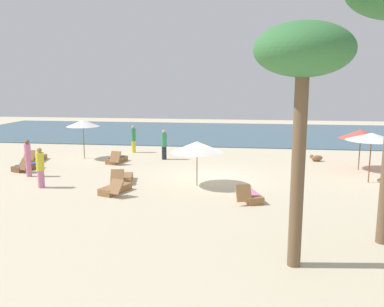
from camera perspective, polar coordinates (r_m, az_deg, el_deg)
ground_plane at (r=19.11m, az=2.93°, el=-3.51°), size 60.00×60.00×0.00m
ocean_water at (r=35.82m, az=5.28°, el=2.91°), size 48.00×16.00×0.06m
umbrella_0 at (r=19.61m, az=23.97°, el=2.17°), size 2.23×2.23×2.26m
umbrella_1 at (r=22.35m, az=22.67°, el=2.54°), size 2.17×2.17×2.09m
umbrella_2 at (r=24.49m, az=-15.10°, el=4.13°), size 1.92×1.92×2.28m
umbrella_3 at (r=17.43m, az=0.71°, el=0.94°), size 2.29×2.29×1.95m
lounger_0 at (r=18.60m, az=-9.51°, el=-3.47°), size 0.90×1.77×0.69m
lounger_1 at (r=15.72m, az=8.05°, el=-5.93°), size 1.10×1.73×0.75m
lounger_2 at (r=23.09m, az=-10.56°, el=-0.83°), size 0.91×1.72×0.75m
lounger_3 at (r=22.46m, az=-22.22°, el=-1.74°), size 1.13×1.77×0.71m
lounger_4 at (r=24.79m, az=-20.96°, el=-0.61°), size 0.88×1.75×0.71m
lounger_6 at (r=16.88m, az=-10.75°, el=-4.91°), size 1.12×1.78×0.70m
person_0 at (r=20.80m, az=-22.08°, el=-0.55°), size 0.41×0.41×1.78m
person_1 at (r=26.12m, az=-8.24°, el=2.07°), size 0.42×0.42×1.74m
person_2 at (r=23.59m, az=-3.96°, el=1.28°), size 0.43×0.43×1.74m
person_4 at (r=18.42m, az=-20.56°, el=-1.87°), size 0.47×0.47×1.73m
palm_0 at (r=9.75m, az=15.38°, el=12.76°), size 2.27×2.27×5.83m
dog at (r=24.15m, az=17.09°, el=-0.61°), size 0.79×0.58×0.36m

